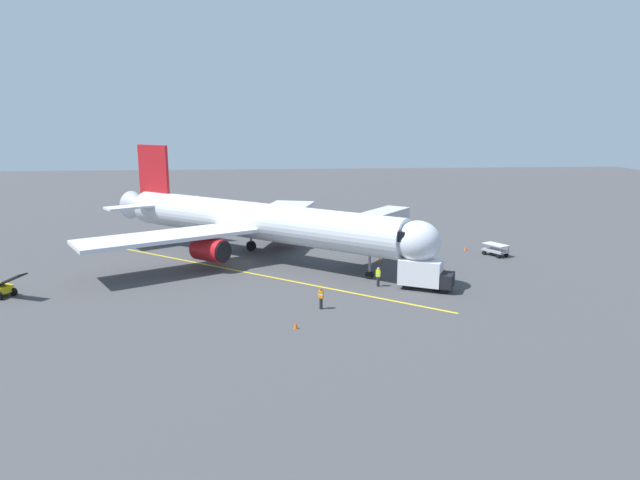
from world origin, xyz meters
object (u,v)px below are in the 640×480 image
(ground_crew_marshaller, at_px, (443,277))
(baggage_cart_starboard_side, at_px, (495,250))
(airplane, at_px, (254,221))
(box_truck_portside, at_px, (425,274))
(ground_crew_wing_walker, at_px, (321,298))
(ground_crew_loader, at_px, (378,277))
(safety_cone_wing_port, at_px, (466,248))
(jet_bridge, at_px, (374,227))
(safety_cone_nose_right, at_px, (379,260))
(safety_cone_nose_left, at_px, (296,325))

(ground_crew_marshaller, relative_size, baggage_cart_starboard_side, 0.58)
(airplane, height_order, box_truck_portside, airplane)
(ground_crew_marshaller, xyz_separation_m, ground_crew_wing_walker, (11.22, 5.10, 0.00))
(ground_crew_loader, distance_m, safety_cone_wing_port, 17.90)
(jet_bridge, bearing_deg, ground_crew_loader, 82.57)
(jet_bridge, height_order, ground_crew_marshaller, jet_bridge)
(baggage_cart_starboard_side, bearing_deg, ground_crew_marshaller, 49.58)
(ground_crew_marshaller, distance_m, ground_crew_wing_walker, 12.33)
(jet_bridge, relative_size, ground_crew_wing_walker, 5.92)
(ground_crew_wing_walker, xyz_separation_m, safety_cone_wing_port, (-17.97, -18.46, -0.61))
(ground_crew_loader, xyz_separation_m, box_truck_portside, (-3.86, 1.25, 0.50))
(ground_crew_wing_walker, bearing_deg, jet_bridge, -115.62)
(ground_crew_marshaller, height_order, baggage_cart_starboard_side, ground_crew_marshaller)
(airplane, height_order, safety_cone_wing_port, airplane)
(ground_crew_loader, height_order, safety_cone_nose_right, ground_crew_loader)
(airplane, relative_size, box_truck_portside, 6.84)
(airplane, relative_size, safety_cone_wing_port, 61.97)
(box_truck_portside, xyz_separation_m, baggage_cart_starboard_side, (-10.89, -11.43, -0.73))
(ground_crew_marshaller, bearing_deg, safety_cone_nose_right, -65.94)
(jet_bridge, distance_m, baggage_cart_starboard_side, 14.16)
(airplane, distance_m, ground_crew_wing_walker, 17.85)
(jet_bridge, distance_m, safety_cone_nose_left, 20.22)
(ground_crew_wing_walker, relative_size, safety_cone_nose_left, 3.11)
(airplane, xyz_separation_m, safety_cone_nose_right, (-12.81, 2.76, -3.73))
(jet_bridge, xyz_separation_m, ground_crew_wing_walker, (6.63, 13.82, -2.88))
(safety_cone_nose_right, height_order, safety_cone_wing_port, same)
(ground_crew_loader, xyz_separation_m, baggage_cart_starboard_side, (-14.75, -10.18, -0.23))
(baggage_cart_starboard_side, relative_size, safety_cone_nose_left, 5.37)
(ground_crew_marshaller, bearing_deg, safety_cone_wing_port, -116.79)
(jet_bridge, xyz_separation_m, safety_cone_nose_left, (8.78, 17.88, -3.49))
(jet_bridge, relative_size, baggage_cart_starboard_side, 3.43)
(box_truck_portside, distance_m, safety_cone_nose_left, 14.33)
(baggage_cart_starboard_side, bearing_deg, ground_crew_loader, 34.59)
(safety_cone_nose_left, distance_m, safety_cone_wing_port, 30.20)
(baggage_cart_starboard_side, height_order, safety_cone_nose_left, baggage_cart_starboard_side)
(baggage_cart_starboard_side, xyz_separation_m, safety_cone_nose_right, (13.03, 1.83, -0.38))
(safety_cone_nose_right, bearing_deg, ground_crew_marshaller, 114.06)
(box_truck_portside, bearing_deg, baggage_cart_starboard_side, -133.63)
(safety_cone_wing_port, bearing_deg, ground_crew_marshaller, 63.21)
(safety_cone_nose_left, bearing_deg, safety_cone_nose_right, -117.67)
(ground_crew_wing_walker, xyz_separation_m, box_truck_portside, (-9.42, -4.33, 0.50))
(ground_crew_wing_walker, height_order, safety_cone_nose_right, ground_crew_wing_walker)
(safety_cone_nose_right, bearing_deg, ground_crew_wing_walker, 62.39)
(box_truck_portside, bearing_deg, ground_crew_loader, -17.96)
(safety_cone_nose_right, distance_m, safety_cone_wing_port, 11.61)
(ground_crew_loader, bearing_deg, airplane, -45.04)
(safety_cone_nose_right, xyz_separation_m, safety_cone_wing_port, (-10.69, -4.53, 0.00))
(box_truck_portside, bearing_deg, jet_bridge, -73.62)
(ground_crew_loader, relative_size, safety_cone_nose_right, 3.11)
(airplane, height_order, baggage_cart_starboard_side, airplane)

